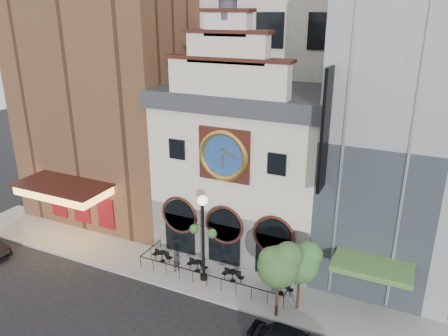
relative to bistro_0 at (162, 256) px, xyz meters
name	(u,v)px	position (x,y,z in m)	size (l,w,h in m)	color
ground	(198,298)	(4.36, -2.54, -0.61)	(120.00, 120.00, 0.00)	black
sidewalk	(216,277)	(4.36, -0.04, -0.54)	(44.00, 5.00, 0.15)	gray
clock_building	(247,164)	(4.36, 5.28, 6.07)	(12.60, 8.78, 18.65)	#605E5B
theater_building	(118,70)	(-8.64, 7.42, 11.99)	(14.00, 15.60, 25.00)	brown
cafe_railing	(216,271)	(4.36, -0.04, -0.01)	(10.60, 2.60, 0.90)	black
bistro_0	(162,256)	(0.00, 0.00, 0.00)	(1.58, 0.68, 0.90)	black
bistro_1	(197,265)	(2.92, -0.02, 0.00)	(1.58, 0.68, 0.90)	black
bistro_2	(233,275)	(5.66, -0.06, 0.00)	(1.58, 0.68, 0.90)	black
bistro_3	(281,287)	(9.04, 0.04, 0.00)	(1.58, 0.68, 0.90)	black
pedestrian	(177,261)	(1.61, -0.60, 0.33)	(0.58, 0.38, 1.58)	black
lamppost	(203,229)	(3.78, -0.67, 3.38)	(1.99, 0.68, 6.21)	black
tree_left	(279,264)	(9.51, -2.11, 3.13)	(2.54, 2.45, 4.90)	#382619
tree_right	(301,261)	(10.47, -0.95, 2.90)	(2.38, 2.29, 4.58)	#382619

